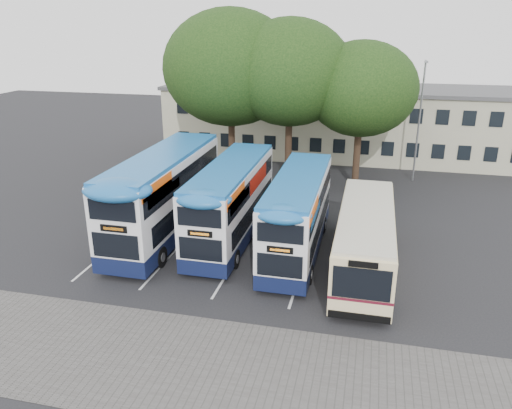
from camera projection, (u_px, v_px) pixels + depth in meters
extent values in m
plane|color=black|center=(296.00, 304.00, 21.92)|extent=(120.00, 120.00, 0.00)
cube|color=#595654|center=(219.00, 369.00, 17.78)|extent=(40.00, 6.00, 0.01)
cube|color=silver|center=(126.00, 236.00, 28.80)|extent=(0.12, 11.00, 0.01)
cube|color=silver|center=(183.00, 242.00, 28.05)|extent=(0.12, 11.00, 0.01)
cube|color=silver|center=(243.00, 248.00, 27.29)|extent=(0.12, 11.00, 0.01)
cube|color=silver|center=(306.00, 254.00, 26.54)|extent=(0.12, 11.00, 0.01)
cube|color=silver|center=(374.00, 261.00, 25.78)|extent=(0.12, 11.00, 0.01)
cube|color=#B2AE8F|center=(343.00, 122.00, 45.54)|extent=(32.00, 8.00, 6.00)
cube|color=#4C4C4F|center=(345.00, 88.00, 44.48)|extent=(32.40, 8.40, 0.30)
cube|color=black|center=(339.00, 146.00, 42.32)|extent=(30.00, 0.06, 1.20)
cube|color=black|center=(341.00, 113.00, 41.35)|extent=(30.00, 0.06, 1.20)
cylinder|color=gray|center=(419.00, 123.00, 37.33)|extent=(0.14, 0.14, 9.00)
cube|color=gray|center=(426.00, 61.00, 35.77)|extent=(0.12, 0.80, 0.12)
cube|color=gray|center=(426.00, 62.00, 35.43)|extent=(0.25, 0.50, 0.12)
cylinder|color=black|center=(232.00, 139.00, 38.45)|extent=(0.50, 0.50, 6.23)
ellipsoid|color=black|center=(231.00, 68.00, 36.60)|extent=(9.96, 9.96, 8.47)
cylinder|color=black|center=(288.00, 145.00, 37.13)|extent=(0.50, 0.50, 6.08)
ellipsoid|color=black|center=(290.00, 72.00, 35.33)|extent=(8.88, 8.88, 7.55)
cylinder|color=black|center=(357.00, 153.00, 36.35)|extent=(0.50, 0.50, 5.32)
ellipsoid|color=black|center=(362.00, 89.00, 34.77)|extent=(7.81, 7.81, 6.63)
cube|color=#10183C|center=(166.00, 223.00, 28.69)|extent=(2.74, 11.51, 0.88)
cube|color=white|center=(164.00, 188.00, 27.95)|extent=(2.74, 11.51, 3.40)
cube|color=#1C62AB|center=(162.00, 157.00, 27.34)|extent=(2.69, 11.28, 0.33)
cube|color=black|center=(167.00, 201.00, 28.57)|extent=(2.78, 10.20, 1.10)
cube|color=black|center=(163.00, 175.00, 27.68)|extent=(2.78, 10.86, 0.99)
cube|color=#FF6215|center=(158.00, 187.00, 23.72)|extent=(0.02, 3.51, 0.60)
cube|color=black|center=(114.00, 229.00, 22.70)|extent=(1.32, 0.06, 0.33)
cylinder|color=black|center=(169.00, 205.00, 32.08)|extent=(0.33, 1.10, 1.10)
cylinder|color=black|center=(206.00, 208.00, 31.55)|extent=(0.33, 1.10, 1.10)
cylinder|color=black|center=(115.00, 252.00, 25.57)|extent=(0.33, 1.10, 1.10)
cylinder|color=black|center=(160.00, 257.00, 25.04)|extent=(0.33, 1.10, 1.10)
cube|color=#10183C|center=(232.00, 227.00, 28.25)|extent=(2.48, 10.42, 0.79)
cube|color=white|center=(231.00, 195.00, 27.58)|extent=(2.48, 10.42, 3.08)
cube|color=#1C62AB|center=(231.00, 168.00, 27.03)|extent=(2.43, 10.22, 0.30)
cube|color=black|center=(233.00, 208.00, 28.14)|extent=(2.52, 9.23, 0.99)
cube|color=black|center=(231.00, 183.00, 27.34)|extent=(2.52, 9.83, 0.89)
cube|color=#FF6215|center=(236.00, 195.00, 23.75)|extent=(0.02, 3.18, 0.55)
cube|color=black|center=(200.00, 234.00, 22.82)|extent=(1.19, 0.06, 0.30)
cylinder|color=black|center=(228.00, 210.00, 31.32)|extent=(0.30, 0.99, 0.99)
cylinder|color=black|center=(263.00, 213.00, 30.84)|extent=(0.30, 0.99, 0.99)
cylinder|color=black|center=(192.00, 254.00, 25.43)|extent=(0.30, 0.99, 0.99)
cylinder|color=black|center=(235.00, 259.00, 24.94)|extent=(0.30, 0.99, 0.99)
cube|color=red|center=(259.00, 178.00, 28.20)|extent=(0.02, 3.97, 0.84)
cube|color=#10183C|center=(297.00, 240.00, 26.64)|extent=(2.40, 10.07, 0.77)
cube|color=white|center=(298.00, 208.00, 26.00)|extent=(2.40, 10.07, 2.97)
cube|color=#1C62AB|center=(299.00, 179.00, 25.47)|extent=(2.35, 9.87, 0.29)
cube|color=black|center=(298.00, 220.00, 26.54)|extent=(2.44, 8.92, 0.96)
cube|color=black|center=(298.00, 195.00, 25.76)|extent=(2.44, 9.49, 0.86)
cube|color=#FF6215|center=(314.00, 210.00, 22.30)|extent=(0.02, 3.07, 0.53)
cube|color=black|center=(280.00, 250.00, 21.41)|extent=(1.15, 0.06, 0.29)
cylinder|color=black|center=(286.00, 222.00, 29.61)|extent=(0.29, 0.96, 0.96)
cylinder|color=black|center=(323.00, 225.00, 29.15)|extent=(0.29, 0.96, 0.96)
cylinder|color=black|center=(264.00, 269.00, 23.92)|extent=(0.29, 0.96, 0.96)
cylinder|color=black|center=(309.00, 274.00, 23.46)|extent=(0.29, 0.96, 0.96)
cube|color=beige|center=(365.00, 239.00, 24.46)|extent=(2.60, 10.39, 2.65)
cube|color=beige|center=(367.00, 213.00, 23.99)|extent=(2.49, 9.98, 0.21)
cube|color=black|center=(366.00, 227.00, 24.78)|extent=(2.64, 8.32, 0.94)
cube|color=maroon|center=(364.00, 247.00, 24.62)|extent=(2.63, 10.41, 0.12)
cube|color=black|center=(362.00, 284.00, 19.58)|extent=(2.29, 0.06, 1.35)
cylinder|color=black|center=(333.00, 292.00, 21.88)|extent=(0.31, 1.04, 1.04)
cylinder|color=black|center=(388.00, 298.00, 21.37)|extent=(0.31, 1.04, 1.04)
cylinder|color=black|center=(344.00, 233.00, 27.95)|extent=(0.31, 1.04, 1.04)
cylinder|color=black|center=(387.00, 237.00, 27.44)|extent=(0.31, 1.04, 1.04)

